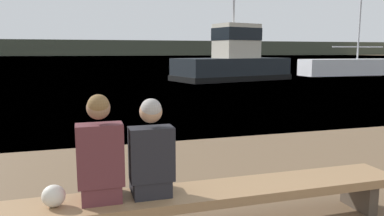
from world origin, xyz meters
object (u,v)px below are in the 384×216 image
moored_sailboat (362,67)px  person_right (151,154)px  bench_main (138,206)px  tugboat_red (233,62)px  person_left (100,156)px  shopping_bag (54,196)px

moored_sailboat → person_right: bearing=135.8°
bench_main → person_right: 0.51m
bench_main → tugboat_red: (8.75, 18.44, 0.74)m
bench_main → tugboat_red: tugboat_red is taller
bench_main → moored_sailboat: moored_sailboat is taller
person_right → moored_sailboat: (19.86, 20.05, -0.21)m
person_left → tugboat_red: 20.55m
tugboat_red → moored_sailboat: (11.25, 1.62, -0.47)m
person_left → shopping_bag: person_left is taller
bench_main → person_right: (0.14, 0.01, 0.49)m
bench_main → tugboat_red: size_ratio=0.72×
person_left → bench_main: bearing=-0.7°
shopping_bag → moored_sailboat: moored_sailboat is taller
shopping_bag → tugboat_red: size_ratio=0.03×
person_left → shopping_bag: size_ratio=4.87×
person_right → shopping_bag: (-0.87, -0.01, -0.31)m
tugboat_red → shopping_bag: bearing=138.2°
moored_sailboat → tugboat_red: bearing=98.7°
person_right → tugboat_red: tugboat_red is taller
shopping_bag → tugboat_red: 20.74m
shopping_bag → moored_sailboat: 28.85m
person_left → shopping_bag: 0.53m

